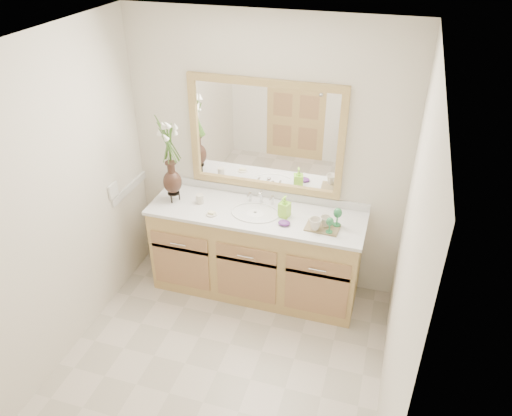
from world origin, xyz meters
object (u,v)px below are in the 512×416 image
(tray, at_px, (322,227))
(tumbler, at_px, (200,199))
(flower_vase, at_px, (169,146))
(soap_bottle, at_px, (285,207))

(tray, bearing_deg, tumbler, 179.06)
(flower_vase, relative_size, tumbler, 9.34)
(tumbler, bearing_deg, flower_vase, -174.48)
(soap_bottle, height_order, tray, soap_bottle)
(flower_vase, distance_m, tumbler, 0.53)
(tumbler, distance_m, soap_bottle, 0.75)
(soap_bottle, relative_size, tray, 0.63)
(flower_vase, height_order, soap_bottle, flower_vase)
(tumbler, bearing_deg, tray, -4.23)
(soap_bottle, bearing_deg, tray, 0.14)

